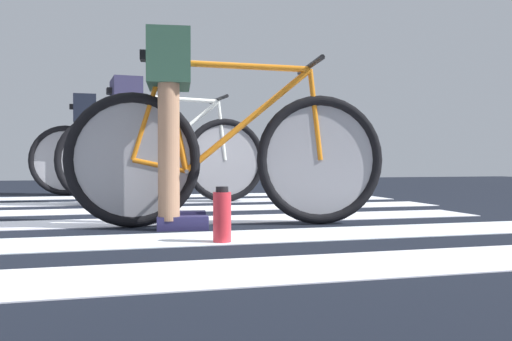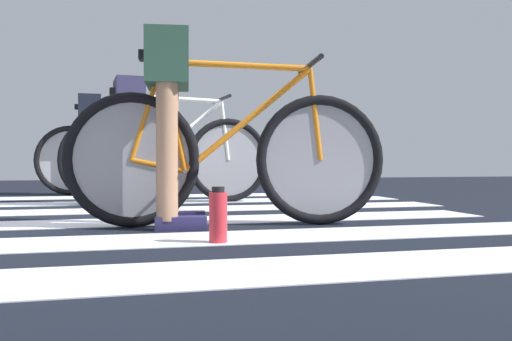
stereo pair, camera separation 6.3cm
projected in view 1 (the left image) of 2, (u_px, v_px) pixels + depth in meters
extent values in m
cube|color=black|center=(75.00, 218.00, 3.50)|extent=(18.00, 14.00, 0.02)
cube|color=white|center=(27.00, 283.00, 1.57)|extent=(5.20, 0.44, 0.00)
cube|color=white|center=(62.00, 244.00, 2.32)|extent=(5.20, 0.44, 0.00)
cube|color=silver|center=(51.00, 224.00, 3.02)|extent=(5.20, 0.44, 0.00)
cube|color=white|center=(95.00, 211.00, 3.82)|extent=(5.20, 0.44, 0.00)
cube|color=silver|center=(100.00, 203.00, 4.55)|extent=(5.20, 0.44, 0.00)
cube|color=white|center=(101.00, 197.00, 5.29)|extent=(5.20, 0.44, 0.00)
torus|color=black|center=(133.00, 160.00, 2.89)|extent=(0.72, 0.14, 0.72)
torus|color=black|center=(320.00, 160.00, 3.04)|extent=(0.72, 0.14, 0.72)
cylinder|color=gray|center=(133.00, 160.00, 2.89)|extent=(0.60, 0.08, 0.61)
cylinder|color=gray|center=(320.00, 160.00, 3.04)|extent=(0.60, 0.08, 0.61)
cylinder|color=orange|center=(238.00, 66.00, 2.96)|extent=(0.80, 0.13, 0.05)
cylinder|color=orange|center=(249.00, 120.00, 2.98)|extent=(0.70, 0.12, 0.59)
cylinder|color=orange|center=(175.00, 117.00, 2.92)|extent=(0.16, 0.05, 0.59)
cylinder|color=orange|center=(160.00, 166.00, 2.91)|extent=(0.29, 0.06, 0.09)
cylinder|color=orange|center=(148.00, 111.00, 2.90)|extent=(0.19, 0.05, 0.53)
cylinder|color=orange|center=(315.00, 115.00, 3.03)|extent=(0.09, 0.04, 0.50)
cube|color=black|center=(163.00, 56.00, 2.91)|extent=(0.25, 0.12, 0.05)
cylinder|color=black|center=(310.00, 66.00, 3.02)|extent=(0.09, 0.52, 0.03)
cylinder|color=#4C4C51|center=(186.00, 171.00, 2.93)|extent=(0.06, 0.34, 0.02)
cylinder|color=#A87A5B|center=(169.00, 131.00, 3.06)|extent=(0.11, 0.11, 0.94)
cylinder|color=#A87A5B|center=(169.00, 128.00, 2.78)|extent=(0.11, 0.11, 0.94)
cube|color=#284838|center=(169.00, 61.00, 2.91)|extent=(0.27, 0.43, 0.28)
cube|color=navy|center=(182.00, 217.00, 3.07)|extent=(0.27, 0.13, 0.07)
cube|color=navy|center=(183.00, 223.00, 2.80)|extent=(0.27, 0.13, 0.07)
torus|color=black|center=(102.00, 160.00, 4.34)|extent=(0.72, 0.11, 0.72)
torus|color=black|center=(225.00, 160.00, 4.69)|extent=(0.72, 0.11, 0.72)
cylinder|color=gray|center=(102.00, 160.00, 4.34)|extent=(0.61, 0.05, 0.61)
cylinder|color=gray|center=(225.00, 160.00, 4.69)|extent=(0.61, 0.05, 0.61)
cylinder|color=white|center=(172.00, 99.00, 4.52)|extent=(0.80, 0.10, 0.05)
cylinder|color=white|center=(179.00, 134.00, 4.55)|extent=(0.70, 0.09, 0.59)
cylinder|color=white|center=(130.00, 132.00, 4.41)|extent=(0.16, 0.05, 0.59)
cylinder|color=white|center=(120.00, 164.00, 4.39)|extent=(0.29, 0.05, 0.09)
cylinder|color=white|center=(112.00, 128.00, 4.36)|extent=(0.19, 0.04, 0.53)
cylinder|color=white|center=(222.00, 131.00, 4.67)|extent=(0.09, 0.04, 0.50)
cube|color=black|center=(122.00, 92.00, 4.39)|extent=(0.25, 0.11, 0.05)
cylinder|color=black|center=(218.00, 99.00, 4.66)|extent=(0.07, 0.52, 0.03)
cylinder|color=#4C4C51|center=(138.00, 168.00, 4.44)|extent=(0.05, 0.34, 0.02)
cylinder|color=#A87A5B|center=(124.00, 142.00, 4.53)|extent=(0.11, 0.11, 0.92)
cylinder|color=#A87A5B|center=(128.00, 141.00, 4.27)|extent=(0.11, 0.11, 0.92)
cube|color=#2A2846|center=(126.00, 97.00, 4.40)|extent=(0.25, 0.43, 0.28)
cube|color=black|center=(133.00, 199.00, 4.57)|extent=(0.27, 0.12, 0.07)
cube|color=black|center=(137.00, 201.00, 4.30)|extent=(0.27, 0.12, 0.07)
torus|color=black|center=(66.00, 160.00, 5.59)|extent=(0.72, 0.08, 0.72)
torus|color=black|center=(166.00, 160.00, 5.89)|extent=(0.72, 0.08, 0.72)
cylinder|color=gray|center=(66.00, 160.00, 5.59)|extent=(0.61, 0.02, 0.61)
cylinder|color=gray|center=(166.00, 160.00, 5.89)|extent=(0.61, 0.02, 0.61)
cylinder|color=#245BAA|center=(122.00, 112.00, 5.75)|extent=(0.80, 0.06, 0.05)
cylinder|color=#245BAA|center=(128.00, 140.00, 5.77)|extent=(0.70, 0.06, 0.59)
cylinder|color=#245BAA|center=(88.00, 138.00, 5.65)|extent=(0.15, 0.04, 0.59)
cylinder|color=#245BAA|center=(80.00, 163.00, 5.63)|extent=(0.29, 0.04, 0.09)
cylinder|color=#245BAA|center=(74.00, 135.00, 5.61)|extent=(0.19, 0.03, 0.53)
cylinder|color=#245BAA|center=(163.00, 137.00, 5.88)|extent=(0.09, 0.03, 0.50)
cube|color=black|center=(82.00, 107.00, 5.63)|extent=(0.24, 0.10, 0.05)
cylinder|color=black|center=(160.00, 112.00, 5.86)|extent=(0.04, 0.52, 0.03)
cylinder|color=#4C4C51|center=(94.00, 166.00, 5.67)|extent=(0.03, 0.34, 0.02)
cylinder|color=tan|center=(85.00, 145.00, 5.78)|extent=(0.11, 0.11, 0.94)
cylinder|color=tan|center=(85.00, 145.00, 5.51)|extent=(0.11, 0.11, 0.94)
cube|color=black|center=(85.00, 109.00, 5.64)|extent=(0.23, 0.42, 0.28)
cube|color=#18283F|center=(92.00, 191.00, 5.81)|extent=(0.26, 0.11, 0.07)
cube|color=#18283F|center=(92.00, 192.00, 5.54)|extent=(0.26, 0.11, 0.07)
cylinder|color=red|center=(222.00, 217.00, 2.35)|extent=(0.08, 0.08, 0.22)
cylinder|color=black|center=(222.00, 189.00, 2.35)|extent=(0.05, 0.05, 0.02)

